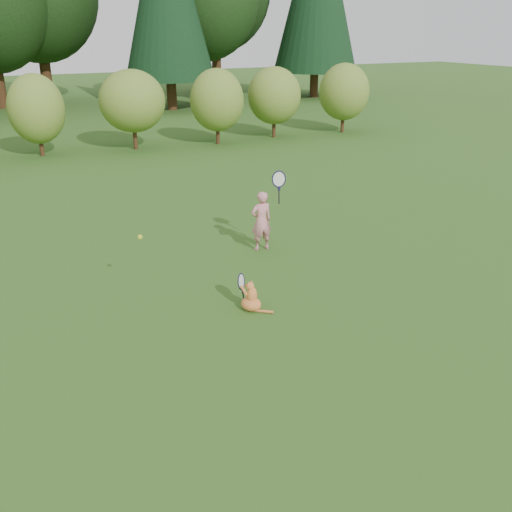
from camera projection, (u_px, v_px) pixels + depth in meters
name	position (u px, v px, depth m)	size (l,w,h in m)	color
ground	(268.00, 320.00, 8.45)	(100.00, 100.00, 0.00)	#1D4C15
shrub_row	(86.00, 113.00, 18.72)	(28.00, 3.00, 2.80)	#547725
child	(262.00, 220.00, 10.90)	(0.65, 0.36, 1.74)	#D47F88
cat	(251.00, 295.00, 8.68)	(0.47, 0.68, 0.65)	orange
tennis_ball	(140.00, 237.00, 8.82)	(0.08, 0.08, 0.08)	gold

